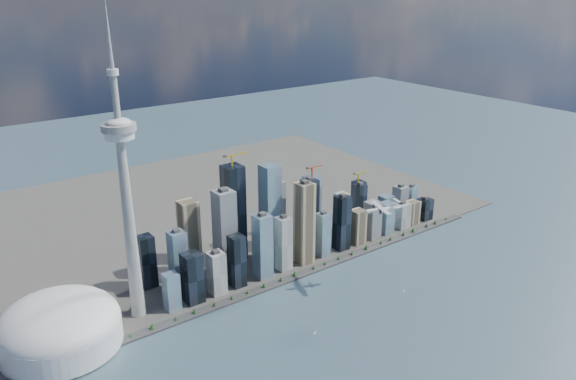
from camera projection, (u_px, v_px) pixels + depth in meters
ground at (376, 338)px, 965.30m from camera, size 4000.00×4000.00×0.00m
seawall at (289, 279)px, 1152.27m from camera, size 1100.00×22.00×4.00m
land at (188, 211)px, 1490.26m from camera, size 1400.00×900.00×3.00m
shoreline_trees at (289, 276)px, 1149.89m from camera, size 960.53×7.20×8.80m
skyscraper_cluster at (287, 226)px, 1225.60m from camera, size 736.00×142.00×239.54m
needle_tower at (126, 196)px, 947.34m from camera, size 56.00×56.00×550.50m
dome_stadium at (59, 326)px, 930.33m from camera, size 200.00×200.00×86.00m
airplane at (382, 209)px, 1073.45m from camera, size 78.48×70.15×19.60m
sailboat_west at (315, 332)px, 977.46m from camera, size 6.54×1.88×9.10m
sailboat_east at (404, 290)px, 1109.59m from camera, size 6.35×2.81×8.78m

